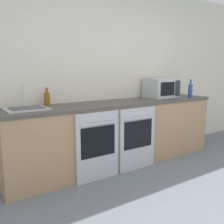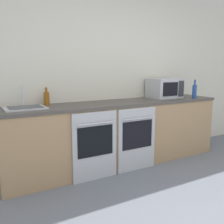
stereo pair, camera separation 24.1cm
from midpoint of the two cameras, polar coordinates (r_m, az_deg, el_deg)
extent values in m
cube|color=silver|center=(3.72, 0.80, 9.04)|extent=(10.00, 0.06, 2.60)
cube|color=tan|center=(3.56, 3.44, -5.19)|extent=(3.17, 0.59, 0.86)
cube|color=#4C4742|center=(3.47, 3.51, 2.00)|extent=(3.20, 0.62, 0.04)
cube|color=#B7BABF|center=(3.05, -1.63, -7.87)|extent=(0.58, 0.03, 0.85)
cube|color=black|center=(3.01, -1.48, -6.74)|extent=(0.47, 0.01, 0.37)
cylinder|color=#B7BABF|center=(2.94, -1.30, -2.71)|extent=(0.48, 0.02, 0.02)
cube|color=#B7BABF|center=(3.37, 7.73, -6.23)|extent=(0.58, 0.03, 0.85)
cube|color=black|center=(3.34, 7.94, -5.19)|extent=(0.47, 0.01, 0.37)
cylinder|color=#B7BABF|center=(3.27, 8.26, -1.53)|extent=(0.48, 0.02, 0.02)
cube|color=#B7BABF|center=(4.06, 13.56, 5.30)|extent=(0.48, 0.37, 0.30)
cube|color=black|center=(3.89, 14.99, 5.06)|extent=(0.29, 0.01, 0.21)
cube|color=#2D2D33|center=(4.05, 17.20, 5.13)|extent=(0.11, 0.01, 0.24)
cylinder|color=#234793|center=(4.13, 19.93, 4.40)|extent=(0.07, 0.07, 0.21)
cylinder|color=#234793|center=(4.12, 20.05, 6.38)|extent=(0.03, 0.03, 0.08)
cylinder|color=#8C5114|center=(3.21, -12.68, 2.97)|extent=(0.07, 0.07, 0.16)
cylinder|color=#8C5114|center=(3.20, -12.75, 4.96)|extent=(0.03, 0.03, 0.06)
cube|color=silver|center=(3.00, -17.10, 0.89)|extent=(0.46, 0.37, 0.01)
cube|color=#4C4F54|center=(3.00, -17.11, 1.08)|extent=(0.37, 0.27, 0.01)
cylinder|color=silver|center=(3.12, -17.82, 3.63)|extent=(0.02, 0.02, 0.25)
camera|label=1|loc=(0.12, -87.99, 0.35)|focal=40.00mm
camera|label=2|loc=(0.12, 92.01, -0.35)|focal=40.00mm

